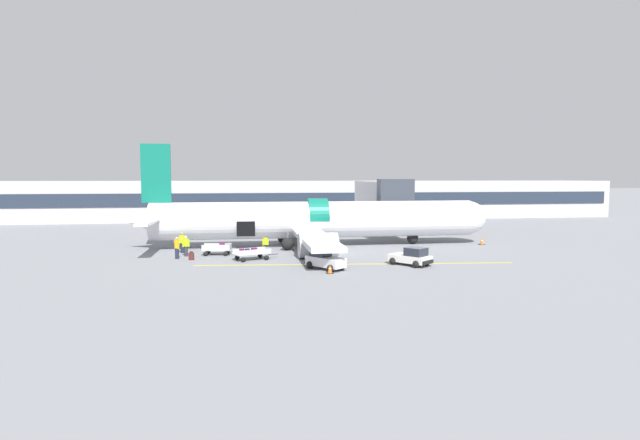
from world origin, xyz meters
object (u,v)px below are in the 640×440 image
(baggage_tug_lead, at_px, (412,257))
(ground_crew_loader_a, at_px, (182,242))
(baggage_cart_loading, at_px, (218,250))
(baggage_cart_queued, at_px, (252,254))
(suitcase_on_tarmac_upright, at_px, (191,256))
(ground_crew_supervisor, at_px, (177,247))
(airplane, at_px, (313,221))
(ground_crew_loader_b, at_px, (186,245))
(ground_crew_driver, at_px, (265,244))
(baggage_tug_mid, at_px, (324,260))

(baggage_tug_lead, xyz_separation_m, ground_crew_loader_a, (-18.24, 9.25, 0.35))
(baggage_cart_loading, bearing_deg, baggage_tug_lead, -27.02)
(baggage_cart_queued, height_order, suitcase_on_tarmac_upright, baggage_cart_queued)
(ground_crew_supervisor, bearing_deg, airplane, 26.09)
(airplane, xyz_separation_m, suitcase_on_tarmac_upright, (-11.04, -6.82, -2.22))
(ground_crew_loader_b, bearing_deg, baggage_cart_loading, 7.95)
(ground_crew_driver, bearing_deg, airplane, 41.30)
(baggage_cart_queued, height_order, ground_crew_supervisor, ground_crew_supervisor)
(baggage_tug_lead, bearing_deg, ground_crew_loader_a, 153.11)
(baggage_tug_lead, xyz_separation_m, suitcase_on_tarmac_upright, (-17.05, 5.17, -0.32))
(baggage_tug_mid, relative_size, ground_crew_loader_a, 1.75)
(baggage_cart_queued, height_order, ground_crew_driver, ground_crew_driver)
(ground_crew_loader_b, bearing_deg, ground_crew_driver, 3.77)
(baggage_tug_mid, height_order, baggage_cart_loading, baggage_tug_mid)
(baggage_cart_queued, height_order, ground_crew_loader_a, ground_crew_loader_a)
(baggage_tug_mid, xyz_separation_m, ground_crew_loader_b, (-10.78, 7.81, 0.23))
(baggage_tug_mid, bearing_deg, baggage_tug_lead, 4.46)
(ground_crew_loader_a, bearing_deg, baggage_cart_loading, -26.28)
(baggage_tug_lead, distance_m, baggage_cart_queued, 12.91)
(airplane, distance_m, baggage_cart_queued, 9.89)
(baggage_cart_loading, distance_m, ground_crew_supervisor, 3.73)
(airplane, bearing_deg, baggage_cart_loading, -154.23)
(baggage_tug_mid, xyz_separation_m, ground_crew_driver, (-3.94, 8.27, 0.16))
(ground_crew_loader_a, distance_m, ground_crew_loader_b, 2.05)
(airplane, bearing_deg, ground_crew_loader_a, -167.36)
(baggage_tug_mid, height_order, ground_crew_driver, baggage_tug_mid)
(suitcase_on_tarmac_upright, bearing_deg, baggage_tug_lead, -16.85)
(baggage_tug_mid, distance_m, baggage_cart_queued, 7.21)
(baggage_cart_loading, xyz_separation_m, baggage_cart_queued, (2.90, -3.18, 0.03))
(baggage_tug_lead, relative_size, ground_crew_loader_a, 1.86)
(ground_crew_driver, bearing_deg, ground_crew_loader_a, 168.31)
(baggage_tug_mid, distance_m, ground_crew_driver, 9.16)
(baggage_tug_mid, xyz_separation_m, ground_crew_supervisor, (-11.37, 6.52, 0.27))
(suitcase_on_tarmac_upright, bearing_deg, ground_crew_driver, 22.48)
(baggage_cart_queued, xyz_separation_m, ground_crew_driver, (1.24, 3.26, 0.37))
(ground_crew_supervisor, height_order, suitcase_on_tarmac_upright, ground_crew_supervisor)
(ground_crew_loader_a, bearing_deg, suitcase_on_tarmac_upright, -73.82)
(baggage_tug_mid, relative_size, ground_crew_loader_b, 1.84)
(ground_crew_loader_b, bearing_deg, ground_crew_loader_a, 105.17)
(baggage_tug_lead, relative_size, baggage_cart_loading, 1.02)
(ground_crew_loader_a, bearing_deg, ground_crew_supervisor, -90.95)
(ground_crew_loader_a, distance_m, ground_crew_supervisor, 3.27)
(ground_crew_loader_b, bearing_deg, suitcase_on_tarmac_upright, -72.88)
(ground_crew_loader_a, relative_size, ground_crew_driver, 1.13)
(baggage_tug_mid, distance_m, ground_crew_loader_a, 14.96)
(airplane, xyz_separation_m, baggage_tug_lead, (6.01, -11.99, -1.90))
(baggage_cart_loading, bearing_deg, ground_crew_loader_b, -172.05)
(ground_crew_supervisor, bearing_deg, suitcase_on_tarmac_upright, -33.19)
(baggage_tug_mid, xyz_separation_m, ground_crew_loader_a, (-11.31, 9.79, 0.27))
(baggage_cart_queued, relative_size, ground_crew_loader_b, 2.15)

